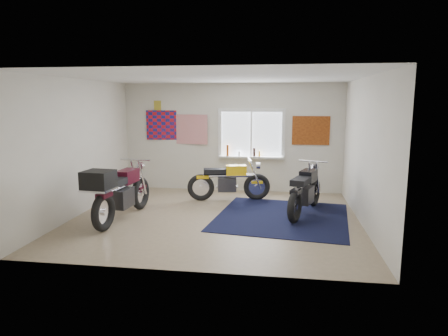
# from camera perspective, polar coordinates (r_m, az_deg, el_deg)

# --- Properties ---
(ground) EXTENTS (5.50, 5.50, 0.00)m
(ground) POSITION_cam_1_polar(r_m,az_deg,el_deg) (7.88, -1.23, -7.15)
(ground) COLOR #9E896B
(ground) RESTS_ON ground
(room_shell) EXTENTS (5.50, 5.50, 5.50)m
(room_shell) POSITION_cam_1_polar(r_m,az_deg,el_deg) (7.57, -1.27, 4.82)
(room_shell) COLOR white
(room_shell) RESTS_ON ground
(navy_rug) EXTENTS (2.81, 2.90, 0.01)m
(navy_rug) POSITION_cam_1_polar(r_m,az_deg,el_deg) (8.02, 8.26, -6.90)
(navy_rug) COLOR black
(navy_rug) RESTS_ON ground
(window_assembly) EXTENTS (1.66, 0.17, 1.26)m
(window_assembly) POSITION_cam_1_polar(r_m,az_deg,el_deg) (9.98, 3.92, 4.40)
(window_assembly) COLOR white
(window_assembly) RESTS_ON room_shell
(oil_bottles) EXTENTS (0.86, 0.07, 0.28)m
(oil_bottles) POSITION_cam_1_polar(r_m,az_deg,el_deg) (9.98, 2.39, 2.35)
(oil_bottles) COLOR #8D4114
(oil_bottles) RESTS_ON window_assembly
(flag_display) EXTENTS (1.60, 0.10, 1.17)m
(flag_display) POSITION_cam_1_polar(r_m,az_deg,el_deg) (10.41, -9.48, 8.81)
(flag_display) COLOR red
(flag_display) RESTS_ON room_shell
(triumph_poster) EXTENTS (0.90, 0.03, 0.70)m
(triumph_poster) POSITION_cam_1_polar(r_m,az_deg,el_deg) (9.98, 12.30, 5.24)
(triumph_poster) COLOR #A54C14
(triumph_poster) RESTS_ON room_shell
(yellow_triumph) EXTENTS (1.90, 0.62, 0.96)m
(yellow_triumph) POSITION_cam_1_polar(r_m,az_deg,el_deg) (9.17, 0.66, -2.02)
(yellow_triumph) COLOR black
(yellow_triumph) RESTS_ON ground
(black_chrome_bike) EXTENTS (0.86, 1.94, 1.03)m
(black_chrome_bike) POSITION_cam_1_polar(r_m,az_deg,el_deg) (8.23, 11.52, -3.37)
(black_chrome_bike) COLOR black
(black_chrome_bike) RESTS_ON navy_rug
(maroon_tourer) EXTENTS (0.72, 2.18, 1.11)m
(maroon_tourer) POSITION_cam_1_polar(r_m,az_deg,el_deg) (7.77, -14.83, -3.32)
(maroon_tourer) COLOR black
(maroon_tourer) RESTS_ON ground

